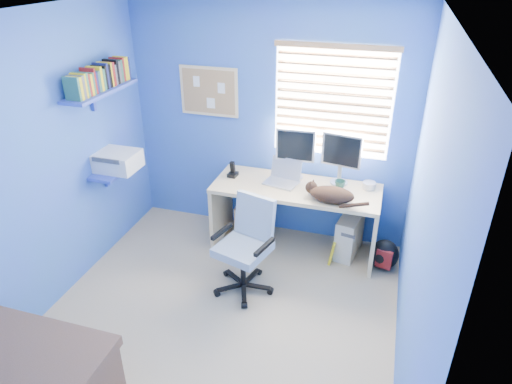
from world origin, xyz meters
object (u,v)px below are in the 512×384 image
(laptop, at_px, (281,174))
(office_chair, at_px, (246,257))
(tower_pc, at_px, (349,235))
(desk, at_px, (295,218))
(cat, at_px, (332,195))

(laptop, relative_size, office_chair, 0.36)
(tower_pc, height_order, office_chair, office_chair)
(desk, bearing_deg, laptop, 169.53)
(desk, height_order, office_chair, office_chair)
(laptop, relative_size, cat, 0.79)
(laptop, relative_size, tower_pc, 0.73)
(tower_pc, bearing_deg, office_chair, -125.49)
(cat, relative_size, tower_pc, 0.93)
(desk, xyz_separation_m, cat, (0.39, -0.20, 0.45))
(cat, bearing_deg, office_chair, -121.98)
(office_chair, bearing_deg, tower_pc, 44.02)
(cat, xyz_separation_m, office_chair, (-0.68, -0.57, -0.47))
(desk, height_order, laptop, laptop)
(tower_pc, distance_m, office_chair, 1.21)
(laptop, bearing_deg, office_chair, -87.69)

